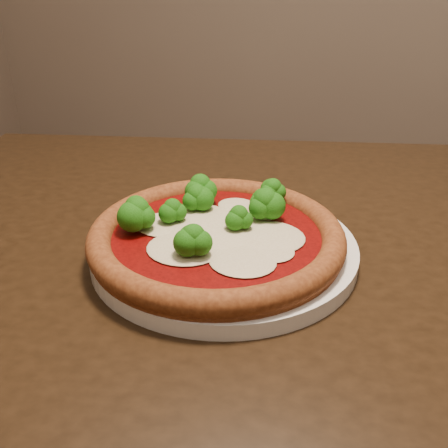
# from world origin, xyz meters

# --- Properties ---
(dining_table) EXTENTS (1.24, 1.08, 0.75)m
(dining_table) POSITION_xyz_m (-0.19, 0.17, 0.65)
(dining_table) COLOR black
(dining_table) RESTS_ON floor
(plate) EXTENTS (0.30, 0.30, 0.02)m
(plate) POSITION_xyz_m (-0.25, 0.16, 0.76)
(plate) COLOR white
(plate) RESTS_ON dining_table
(pizza) EXTENTS (0.29, 0.29, 0.06)m
(pizza) POSITION_xyz_m (-0.26, 0.15, 0.78)
(pizza) COLOR brown
(pizza) RESTS_ON plate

